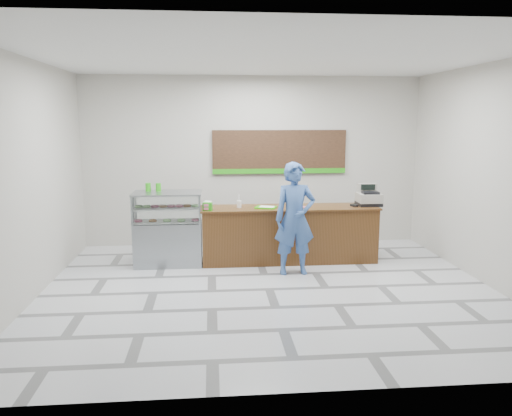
{
  "coord_description": "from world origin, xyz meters",
  "views": [
    {
      "loc": [
        -0.87,
        -7.39,
        2.61
      ],
      "look_at": [
        -0.13,
        0.9,
        1.13
      ],
      "focal_mm": 35.0,
      "sensor_mm": 36.0,
      "label": 1
    }
  ],
  "objects": [
    {
      "name": "promo_box",
      "position": [
        -0.95,
        1.31,
        1.1
      ],
      "size": [
        0.18,
        0.13,
        0.14
      ],
      "primitive_type": "cube",
      "rotation": [
        0.0,
        0.0,
        -0.18
      ],
      "color": "#259D13",
      "rests_on": "sales_counter"
    },
    {
      "name": "green_cup_right",
      "position": [
        -1.83,
        1.69,
        1.4
      ],
      "size": [
        0.09,
        0.09,
        0.15
      ],
      "primitive_type": "cylinder",
      "color": "#259D13",
      "rests_on": "display_case"
    },
    {
      "name": "donut_decal",
      "position": [
        0.86,
        1.5,
        1.03
      ],
      "size": [
        0.16,
        0.16,
        0.0
      ],
      "primitive_type": "cylinder",
      "color": "#D25F80",
      "rests_on": "sales_counter"
    },
    {
      "name": "ceiling",
      "position": [
        0.0,
        0.0,
        3.5
      ],
      "size": [
        7.0,
        7.0,
        0.0
      ],
      "primitive_type": "plane",
      "rotation": [
        3.14,
        0.0,
        0.0
      ],
      "color": "silver",
      "rests_on": "back_wall"
    },
    {
      "name": "back_wall",
      "position": [
        0.0,
        3.0,
        1.75
      ],
      "size": [
        7.0,
        0.0,
        7.0
      ],
      "primitive_type": "plane",
      "rotation": [
        1.57,
        0.0,
        0.0
      ],
      "color": "#B7B2A9",
      "rests_on": "floor"
    },
    {
      "name": "customer",
      "position": [
        0.53,
        0.8,
        0.96
      ],
      "size": [
        0.72,
        0.49,
        1.91
      ],
      "primitive_type": "imported",
      "rotation": [
        0.0,
        0.0,
        0.04
      ],
      "color": "#375A9A",
      "rests_on": "floor"
    },
    {
      "name": "napkin_box",
      "position": [
        -0.95,
        1.65,
        1.09
      ],
      "size": [
        0.16,
        0.16,
        0.11
      ],
      "primitive_type": "cube",
      "rotation": [
        0.0,
        0.0,
        -0.32
      ],
      "color": "white",
      "rests_on": "sales_counter"
    },
    {
      "name": "floor",
      "position": [
        0.0,
        0.0,
        0.0
      ],
      "size": [
        7.0,
        7.0,
        0.0
      ],
      "primitive_type": "plane",
      "color": "silver",
      "rests_on": "ground"
    },
    {
      "name": "card_terminal",
      "position": [
        1.75,
        1.48,
        1.05
      ],
      "size": [
        0.12,
        0.18,
        0.04
      ],
      "primitive_type": "cube",
      "rotation": [
        0.0,
        0.0,
        0.29
      ],
      "color": "black",
      "rests_on": "sales_counter"
    },
    {
      "name": "serving_tray",
      "position": [
        0.11,
        1.49,
        1.04
      ],
      "size": [
        0.44,
        0.38,
        0.02
      ],
      "rotation": [
        0.0,
        0.0,
        -0.35
      ],
      "color": "#27C500",
      "rests_on": "sales_counter"
    },
    {
      "name": "display_case",
      "position": [
        -1.67,
        1.55,
        0.68
      ],
      "size": [
        1.22,
        0.72,
        1.33
      ],
      "color": "gray",
      "rests_on": "floor"
    },
    {
      "name": "straw_cup",
      "position": [
        -0.38,
        1.56,
        1.09
      ],
      "size": [
        0.08,
        0.08,
        0.13
      ],
      "primitive_type": "cylinder",
      "color": "silver",
      "rests_on": "sales_counter"
    },
    {
      "name": "menu_board",
      "position": [
        0.55,
        2.96,
        1.93
      ],
      "size": [
        2.8,
        0.06,
        0.9
      ],
      "color": "black",
      "rests_on": "back_wall"
    },
    {
      "name": "green_cup_left",
      "position": [
        -2.02,
        1.71,
        1.41
      ],
      "size": [
        0.1,
        0.1,
        0.15
      ],
      "primitive_type": "cylinder",
      "color": "#259D13",
      "rests_on": "display_case"
    },
    {
      "name": "cash_register",
      "position": [
        2.05,
        1.59,
        1.18
      ],
      "size": [
        0.43,
        0.45,
        0.4
      ],
      "rotation": [
        0.0,
        0.0,
        -0.02
      ],
      "color": "black",
      "rests_on": "sales_counter"
    },
    {
      "name": "sales_counter",
      "position": [
        0.55,
        1.55,
        0.52
      ],
      "size": [
        3.26,
        0.76,
        1.03
      ],
      "color": "#552F16",
      "rests_on": "floor"
    }
  ]
}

